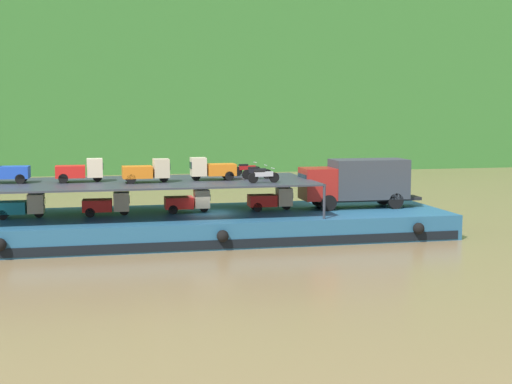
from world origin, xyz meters
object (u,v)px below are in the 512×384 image
at_px(mini_truck_lower_mid, 188,201).
at_px(motorcycle_upper_port, 263,176).
at_px(motorcycle_upper_centre, 257,172).
at_px(motorcycle_upper_stbd, 247,169).
at_px(mini_truck_upper_fore, 147,171).
at_px(mini_truck_upper_bow, 212,169).
at_px(mini_truck_lower_fore, 271,199).
at_px(mini_truck_upper_mid, 80,170).
at_px(mini_truck_upper_stern, 4,171).
at_px(mini_truck_lower_aft, 107,204).
at_px(cargo_barge, 210,225).
at_px(covered_lorry, 357,181).
at_px(mini_truck_lower_stern, 21,206).

xyz_separation_m(mini_truck_lower_mid, motorcycle_upper_port, (4.09, -2.73, 1.74)).
relative_size(motorcycle_upper_centre, motorcycle_upper_stbd, 1.00).
distance_m(mini_truck_upper_fore, mini_truck_upper_bow, 4.01).
bearing_deg(mini_truck_lower_fore, mini_truck_upper_mid, 178.82).
relative_size(mini_truck_lower_fore, mini_truck_upper_fore, 1.00).
bearing_deg(mini_truck_upper_bow, mini_truck_upper_stern, 176.13).
bearing_deg(motorcycle_upper_stbd, mini_truck_lower_aft, -165.92).
xyz_separation_m(cargo_barge, mini_truck_lower_aft, (-6.13, 0.14, 1.44)).
distance_m(mini_truck_lower_mid, mini_truck_upper_mid, 6.65).
xyz_separation_m(mini_truck_upper_stern, motorcycle_upper_centre, (14.86, -0.78, -0.26)).
xyz_separation_m(mini_truck_upper_mid, mini_truck_upper_fore, (3.82, -1.15, 0.00)).
bearing_deg(motorcycle_upper_port, mini_truck_upper_stern, 167.97).
distance_m(covered_lorry, motorcycle_upper_port, 7.24).
bearing_deg(mini_truck_upper_stern, mini_truck_lower_aft, -6.46).
bearing_deg(mini_truck_upper_bow, mini_truck_upper_mid, 176.25).
height_order(cargo_barge, motorcycle_upper_centre, motorcycle_upper_centre).
bearing_deg(motorcycle_upper_centre, mini_truck_lower_fore, 13.48).
distance_m(mini_truck_lower_aft, mini_truck_lower_mid, 4.84).
distance_m(cargo_barge, mini_truck_lower_stern, 11.10).
bearing_deg(mini_truck_lower_stern, covered_lorry, -0.13).
bearing_deg(motorcycle_upper_stbd, mini_truck_upper_bow, -137.84).
relative_size(mini_truck_upper_fore, motorcycle_upper_port, 1.46).
bearing_deg(covered_lorry, mini_truck_lower_stern, 179.87).
bearing_deg(mini_truck_lower_mid, motorcycle_upper_centre, -4.95).
xyz_separation_m(mini_truck_upper_stern, mini_truck_upper_mid, (4.30, -0.31, 0.00)).
bearing_deg(mini_truck_lower_mid, mini_truck_upper_bow, -15.76).
xyz_separation_m(mini_truck_upper_mid, mini_truck_upper_bow, (7.77, -0.51, 0.00)).
height_order(covered_lorry, mini_truck_upper_fore, mini_truck_upper_fore).
distance_m(mini_truck_upper_fore, motorcycle_upper_port, 6.83).
relative_size(mini_truck_lower_aft, mini_truck_upper_mid, 1.01).
xyz_separation_m(covered_lorry, mini_truck_lower_fore, (-5.64, 0.04, -1.00)).
distance_m(mini_truck_lower_fore, mini_truck_upper_stern, 15.96).
distance_m(mini_truck_upper_mid, motorcycle_upper_port, 10.81).
height_order(covered_lorry, motorcycle_upper_port, covered_lorry).
distance_m(mini_truck_upper_stern, motorcycle_upper_port, 15.06).
xyz_separation_m(mini_truck_lower_mid, motorcycle_upper_stbd, (4.09, 1.99, 1.74)).
distance_m(cargo_barge, mini_truck_lower_aft, 6.30).
xyz_separation_m(mini_truck_upper_mid, motorcycle_upper_port, (10.43, -2.83, -0.26)).
xyz_separation_m(mini_truck_upper_fore, mini_truck_upper_bow, (3.96, 0.64, 0.00)).
xyz_separation_m(covered_lorry, mini_truck_upper_mid, (-17.16, 0.28, 1.00)).
bearing_deg(mini_truck_lower_fore, motorcycle_upper_centre, -166.52).
bearing_deg(mini_truck_lower_fore, mini_truck_upper_fore, -173.26).
bearing_deg(mini_truck_upper_stern, motorcycle_upper_centre, -3.00).
height_order(mini_truck_lower_mid, mini_truck_upper_stern, mini_truck_upper_stern).
bearing_deg(mini_truck_upper_bow, mini_truck_lower_stern, 178.56).
height_order(mini_truck_upper_fore, motorcycle_upper_stbd, mini_truck_upper_fore).
relative_size(cargo_barge, mini_truck_upper_stern, 10.43).
bearing_deg(mini_truck_lower_fore, mini_truck_upper_stern, 178.02).
relative_size(mini_truck_upper_stern, mini_truck_upper_mid, 1.01).
height_order(mini_truck_upper_mid, mini_truck_upper_bow, same).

